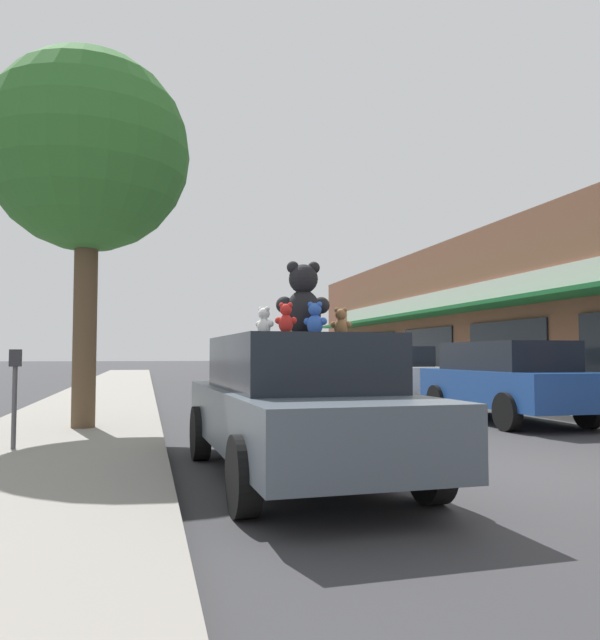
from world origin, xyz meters
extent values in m
plane|color=#333335|center=(0.00, 0.00, 0.00)|extent=(260.00, 260.00, 0.00)
cube|color=gray|center=(-5.43, 0.00, 0.06)|extent=(2.96, 90.00, 0.13)
cube|color=#19662D|center=(6.20, 11.43, 2.90)|extent=(1.42, 33.30, 0.12)
cube|color=silver|center=(6.85, 11.43, 3.45)|extent=(0.08, 31.72, 0.70)
cube|color=black|center=(6.86, 11.43, 1.40)|extent=(0.06, 4.30, 2.00)
cube|color=black|center=(6.86, 17.09, 1.40)|extent=(0.06, 4.30, 2.00)
cube|color=black|center=(6.86, 22.75, 1.40)|extent=(0.06, 4.30, 2.00)
cube|color=black|center=(6.86, 28.42, 1.40)|extent=(0.06, 4.30, 2.00)
cube|color=#4C5660|center=(-2.63, 0.39, 0.65)|extent=(1.90, 4.75, 0.62)
cube|color=black|center=(-2.63, 0.39, 1.24)|extent=(1.62, 2.63, 0.58)
cylinder|color=black|center=(-3.53, 1.82, 0.34)|extent=(0.22, 0.68, 0.68)
cylinder|color=black|center=(-1.84, 1.88, 0.34)|extent=(0.22, 0.68, 0.68)
cylinder|color=black|center=(-3.43, -1.09, 0.34)|extent=(0.22, 0.68, 0.68)
cylinder|color=black|center=(-1.73, -1.03, 0.34)|extent=(0.22, 0.68, 0.68)
ellipsoid|color=black|center=(-2.52, 0.51, 1.79)|extent=(0.43, 0.37, 0.52)
sphere|color=black|center=(-2.52, 0.51, 2.18)|extent=(0.36, 0.36, 0.33)
sphere|color=black|center=(-2.40, 0.50, 2.31)|extent=(0.15, 0.15, 0.14)
sphere|color=black|center=(-2.64, 0.52, 2.31)|extent=(0.15, 0.15, 0.14)
sphere|color=#3A3A3D|center=(-2.50, 0.65, 2.16)|extent=(0.14, 0.14, 0.13)
sphere|color=black|center=(-2.31, 0.52, 1.88)|extent=(0.21, 0.21, 0.19)
sphere|color=black|center=(-2.72, 0.56, 1.88)|extent=(0.21, 0.21, 0.19)
ellipsoid|color=blue|center=(-2.47, 0.21, 1.65)|extent=(0.23, 0.22, 0.23)
sphere|color=blue|center=(-2.47, 0.21, 1.81)|extent=(0.20, 0.20, 0.14)
sphere|color=blue|center=(-2.42, 0.18, 1.87)|extent=(0.08, 0.08, 0.06)
sphere|color=blue|center=(-2.51, 0.24, 1.87)|extent=(0.08, 0.08, 0.06)
sphere|color=#548DFF|center=(-2.43, 0.25, 1.80)|extent=(0.08, 0.08, 0.05)
sphere|color=blue|center=(-2.39, 0.16, 1.69)|extent=(0.12, 0.12, 0.08)
sphere|color=blue|center=(-2.53, 0.27, 1.69)|extent=(0.12, 0.12, 0.08)
ellipsoid|color=white|center=(-2.95, 0.57, 1.64)|extent=(0.20, 0.20, 0.20)
sphere|color=white|center=(-2.95, 0.57, 1.78)|extent=(0.18, 0.18, 0.13)
sphere|color=white|center=(-2.92, 0.54, 1.84)|extent=(0.08, 0.08, 0.05)
sphere|color=white|center=(-2.98, 0.61, 1.84)|extent=(0.08, 0.08, 0.05)
sphere|color=white|center=(-2.91, 0.61, 1.78)|extent=(0.07, 0.07, 0.05)
sphere|color=white|center=(-2.89, 0.52, 1.67)|extent=(0.10, 0.10, 0.07)
sphere|color=white|center=(-2.99, 0.64, 1.67)|extent=(0.10, 0.10, 0.07)
ellipsoid|color=red|center=(-2.92, -0.40, 1.62)|extent=(0.17, 0.16, 0.18)
sphere|color=red|center=(-2.92, -0.40, 1.76)|extent=(0.15, 0.15, 0.12)
sphere|color=red|center=(-2.88, -0.42, 1.80)|extent=(0.06, 0.06, 0.05)
sphere|color=red|center=(-2.96, -0.39, 1.80)|extent=(0.06, 0.06, 0.05)
sphere|color=#FF4741|center=(-2.91, -0.36, 1.75)|extent=(0.06, 0.06, 0.04)
sphere|color=red|center=(-2.85, -0.42, 1.66)|extent=(0.09, 0.09, 0.07)
sphere|color=red|center=(-2.99, -0.37, 1.66)|extent=(0.09, 0.09, 0.07)
ellipsoid|color=yellow|center=(-2.43, 1.28, 1.63)|extent=(0.19, 0.20, 0.20)
sphere|color=yellow|center=(-2.43, 1.28, 1.78)|extent=(0.17, 0.17, 0.12)
sphere|color=yellow|center=(-2.40, 1.25, 1.82)|extent=(0.07, 0.07, 0.05)
sphere|color=yellow|center=(-2.46, 1.32, 1.82)|extent=(0.07, 0.07, 0.05)
sphere|color=#FFFF4D|center=(-2.39, 1.31, 1.77)|extent=(0.07, 0.07, 0.05)
sphere|color=yellow|center=(-2.37, 1.23, 1.67)|extent=(0.10, 0.10, 0.07)
sphere|color=yellow|center=(-2.47, 1.35, 1.67)|extent=(0.10, 0.10, 0.07)
ellipsoid|color=olive|center=(-2.07, 0.52, 1.64)|extent=(0.20, 0.19, 0.20)
sphere|color=olive|center=(-2.07, 0.52, 1.79)|extent=(0.17, 0.17, 0.13)
sphere|color=olive|center=(-2.03, 0.50, 1.84)|extent=(0.07, 0.07, 0.05)
sphere|color=olive|center=(-2.12, 0.55, 1.84)|extent=(0.07, 0.07, 0.05)
sphere|color=tan|center=(-2.05, 0.57, 1.78)|extent=(0.07, 0.07, 0.05)
sphere|color=olive|center=(-2.00, 0.50, 1.67)|extent=(0.10, 0.10, 0.08)
sphere|color=olive|center=(-2.14, 0.57, 1.67)|extent=(0.10, 0.10, 0.08)
cube|color=#1E4793|center=(2.71, 4.83, 0.68)|extent=(1.68, 4.31, 0.68)
cube|color=black|center=(2.71, 4.83, 1.30)|extent=(1.48, 2.76, 0.56)
cylinder|color=black|center=(1.89, 6.16, 0.34)|extent=(0.20, 0.68, 0.68)
cylinder|color=black|center=(3.54, 6.16, 0.34)|extent=(0.20, 0.68, 0.68)
cylinder|color=black|center=(1.89, 3.49, 0.34)|extent=(0.20, 0.68, 0.68)
cylinder|color=black|center=(3.54, 3.49, 0.34)|extent=(0.20, 0.68, 0.68)
cube|color=silver|center=(2.71, 10.75, 0.67)|extent=(1.68, 4.45, 0.67)
cube|color=black|center=(2.71, 10.75, 1.28)|extent=(1.48, 2.70, 0.55)
cylinder|color=black|center=(1.89, 12.13, 0.34)|extent=(0.20, 0.68, 0.68)
cylinder|color=black|center=(3.54, 12.13, 0.34)|extent=(0.20, 0.68, 0.68)
cylinder|color=black|center=(1.89, 9.37, 0.34)|extent=(0.20, 0.68, 0.68)
cylinder|color=black|center=(3.54, 9.37, 0.34)|extent=(0.20, 0.68, 0.68)
cylinder|color=brown|center=(-5.21, 4.73, 1.73)|extent=(0.38, 0.38, 3.20)
sphere|color=#33702D|center=(-5.21, 4.73, 4.77)|extent=(3.39, 3.39, 3.39)
cylinder|color=#4C4C51|center=(-5.85, 2.46, 0.65)|extent=(0.06, 0.06, 1.05)
cube|color=#2D2D33|center=(-5.85, 2.46, 1.29)|extent=(0.14, 0.10, 0.22)
camera|label=1|loc=(-4.22, -6.21, 1.33)|focal=35.00mm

